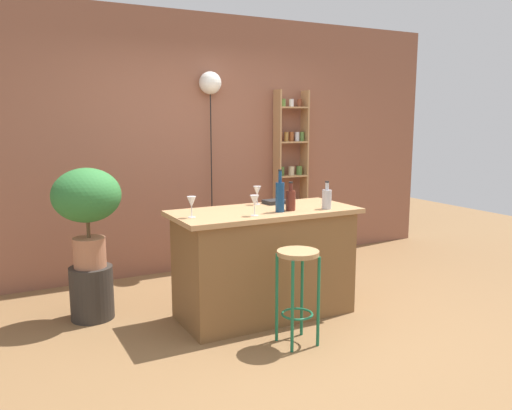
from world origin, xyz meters
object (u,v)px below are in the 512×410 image
wine_glass_left (257,191)px  wine_glass_center (192,202)px  spice_shelf (291,176)px  wine_glass_right (255,201)px  bar_stool (298,276)px  plant_stool (92,293)px  pendant_globe_light (210,85)px  potted_plant (87,202)px  bottle_wine_red (280,196)px  cookbook (276,202)px  bottle_spirits_clear (291,200)px  bottle_olive_oil (327,198)px

wine_glass_left → wine_glass_center: bearing=-157.3°
spice_shelf → wine_glass_center: spice_shelf is taller
wine_glass_right → bar_stool: bearing=-71.4°
wine_glass_left → wine_glass_right: same height
plant_stool → pendant_globe_light: size_ratio=0.21×
wine_glass_center → wine_glass_right: size_ratio=1.00×
spice_shelf → wine_glass_center: size_ratio=12.22×
bar_stool → potted_plant: size_ratio=0.87×
plant_stool → bottle_wine_red: size_ratio=1.29×
wine_glass_right → cookbook: bearing=44.4°
bottle_spirits_clear → wine_glass_right: bearing=-168.9°
bar_stool → potted_plant: 1.83m
wine_glass_center → wine_glass_right: 0.49m
potted_plant → wine_glass_left: 1.44m
bottle_wine_red → wine_glass_right: size_ratio=2.13×
bar_stool → pendant_globe_light: 2.65m
bar_stool → potted_plant: (-1.27, 1.23, 0.47)m
wine_glass_right → cookbook: 0.62m
cookbook → bar_stool: bearing=-112.4°
plant_stool → wine_glass_right: wine_glass_right is taller
potted_plant → spice_shelf: bearing=19.6°
bar_stool → wine_glass_right: bearing=108.6°
plant_stool → bottle_olive_oil: size_ratio=1.91×
bottle_spirits_clear → cookbook: bearing=80.0°
potted_plant → cookbook: size_ratio=3.96×
bar_stool → spice_shelf: spice_shelf is taller
potted_plant → cookbook: bearing=-13.6°
bottle_wine_red → pendant_globe_light: 1.96m
plant_stool → spice_shelf: bearing=19.6°
bottle_wine_red → pendant_globe_light: (0.11, 1.69, 0.98)m
spice_shelf → bottle_olive_oil: spice_shelf is taller
wine_glass_left → wine_glass_center: (-0.73, -0.31, 0.00)m
spice_shelf → cookbook: (-0.93, -1.27, -0.06)m
bottle_spirits_clear → pendant_globe_light: bearing=90.2°
bottle_spirits_clear → wine_glass_left: bottle_spirits_clear is taller
bottle_olive_oil → wine_glass_right: size_ratio=1.44×
bar_stool → cookbook: 0.99m
wine_glass_left → pendant_globe_light: (0.10, 1.28, 1.00)m
potted_plant → wine_glass_left: (1.40, -0.34, 0.04)m
bottle_olive_oil → wine_glass_center: (-1.15, 0.17, 0.03)m
plant_stool → bottle_olive_oil: bearing=-24.1°
bar_stool → cookbook: cookbook is taller
plant_stool → wine_glass_right: 1.61m
wine_glass_center → wine_glass_right: same height
cookbook → wine_glass_left: bearing=163.3°
bottle_wine_red → bottle_olive_oil: size_ratio=1.48×
bar_stool → pendant_globe_light: bearing=84.0°
spice_shelf → potted_plant: spice_shelf is taller
plant_stool → potted_plant: potted_plant is taller
bottle_spirits_clear → bottle_olive_oil: size_ratio=1.02×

